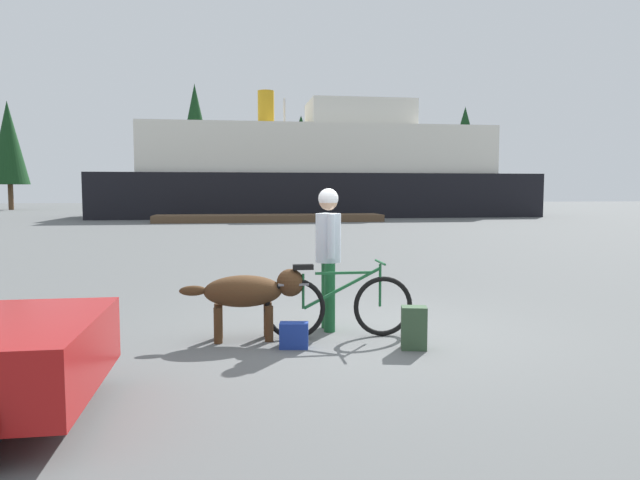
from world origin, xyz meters
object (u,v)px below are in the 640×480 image
(dog, at_px, (250,292))
(handbag_pannier, at_px, (294,335))
(sailboat_moored, at_px, (285,208))
(ferry_boat, at_px, (319,173))
(person_cyclist, at_px, (328,244))
(bicycle, at_px, (338,305))
(backpack, at_px, (414,328))

(dog, relative_size, handbag_pannier, 4.59)
(sailboat_moored, bearing_deg, ferry_boat, -36.70)
(person_cyclist, relative_size, ferry_boat, 0.06)
(handbag_pannier, xyz_separation_m, ferry_boat, (5.36, 33.95, 2.81))
(handbag_pannier, xyz_separation_m, sailboat_moored, (3.12, 35.62, 0.37))
(person_cyclist, relative_size, sailboat_moored, 0.22)
(bicycle, relative_size, ferry_boat, 0.06)
(handbag_pannier, bearing_deg, person_cyclist, 57.14)
(dog, distance_m, sailboat_moored, 35.34)
(person_cyclist, bearing_deg, handbag_pannier, -122.86)
(ferry_boat, bearing_deg, person_cyclist, -98.30)
(ferry_boat, bearing_deg, sailboat_moored, 143.30)
(backpack, distance_m, handbag_pannier, 1.35)
(dog, height_order, handbag_pannier, dog)
(ferry_boat, relative_size, sailboat_moored, 3.55)
(bicycle, bearing_deg, sailboat_moored, 85.88)
(bicycle, bearing_deg, person_cyclist, 97.46)
(backpack, bearing_deg, sailboat_moored, 87.14)
(bicycle, xyz_separation_m, backpack, (0.74, -0.63, -0.15))
(bicycle, relative_size, handbag_pannier, 5.67)
(backpack, relative_size, handbag_pannier, 1.51)
(dog, height_order, backpack, dog)
(backpack, bearing_deg, handbag_pannier, 169.74)
(backpack, bearing_deg, bicycle, 139.68)
(handbag_pannier, height_order, sailboat_moored, sailboat_moored)
(dog, bearing_deg, sailboat_moored, 84.18)
(ferry_boat, xyz_separation_m, sailboat_moored, (-2.24, 1.67, -2.44))
(backpack, relative_size, sailboat_moored, 0.06)
(dog, height_order, sailboat_moored, sailboat_moored)
(bicycle, xyz_separation_m, person_cyclist, (-0.05, 0.42, 0.70))
(bicycle, xyz_separation_m, handbag_pannier, (-0.58, -0.39, -0.25))
(bicycle, height_order, handbag_pannier, bicycle)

